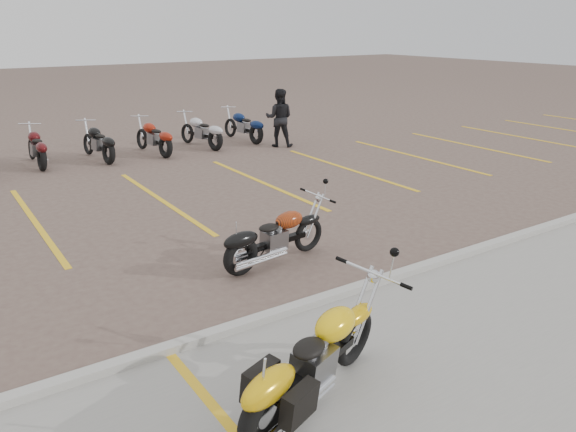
# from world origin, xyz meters

# --- Properties ---
(ground) EXTENTS (100.00, 100.00, 0.00)m
(ground) POSITION_xyz_m (0.00, 0.00, 0.00)
(ground) COLOR #6F5B4F
(ground) RESTS_ON ground
(concrete_apron) EXTENTS (60.00, 5.00, 0.01)m
(concrete_apron) POSITION_xyz_m (0.00, -4.50, 0.01)
(concrete_apron) COLOR #9E9B93
(concrete_apron) RESTS_ON ground
(curb) EXTENTS (60.00, 0.18, 0.12)m
(curb) POSITION_xyz_m (0.00, -2.00, 0.06)
(curb) COLOR #ADAAA3
(curb) RESTS_ON ground
(parking_stripes) EXTENTS (38.00, 5.50, 0.01)m
(parking_stripes) POSITION_xyz_m (0.00, 4.00, 0.00)
(parking_stripes) COLOR yellow
(parking_stripes) RESTS_ON ground
(yellow_cruiser) EXTENTS (2.27, 0.96, 0.98)m
(yellow_cruiser) POSITION_xyz_m (-1.43, -3.71, 0.48)
(yellow_cruiser) COLOR black
(yellow_cruiser) RESTS_ON ground
(flame_cruiser) EXTENTS (2.09, 0.43, 0.86)m
(flame_cruiser) POSITION_xyz_m (0.21, -0.41, 0.43)
(flame_cruiser) COLOR black
(flame_cruiser) RESTS_ON ground
(person_b) EXTENTS (1.15, 1.11, 1.86)m
(person_b) POSITION_xyz_m (5.48, 7.56, 0.93)
(person_b) COLOR black
(person_b) RESTS_ON ground
(bg_bike_row) EXTENTS (15.65, 2.05, 1.10)m
(bg_bike_row) POSITION_xyz_m (-2.51, 8.90, 0.55)
(bg_bike_row) COLOR black
(bg_bike_row) RESTS_ON ground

